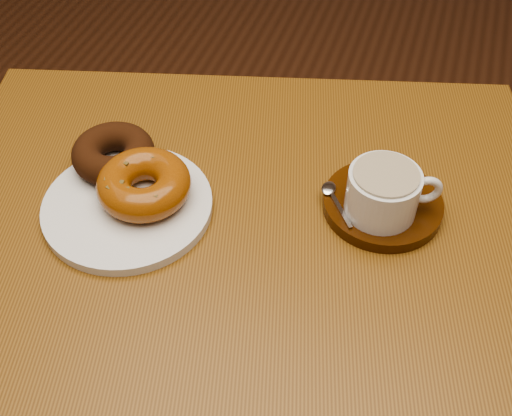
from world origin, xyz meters
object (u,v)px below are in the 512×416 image
(donut_plate, at_px, (128,206))
(coffee_cup, at_px, (384,192))
(saucer, at_px, (382,204))
(cafe_table, at_px, (243,272))

(donut_plate, bearing_deg, coffee_cup, 14.99)
(donut_plate, height_order, coffee_cup, coffee_cup)
(coffee_cup, bearing_deg, donut_plate, 175.24)
(saucer, bearing_deg, coffee_cup, -91.56)
(cafe_table, relative_size, donut_plate, 4.27)
(coffee_cup, bearing_deg, saucer, 68.70)
(cafe_table, bearing_deg, donut_plate, 179.51)
(cafe_table, xyz_separation_m, coffee_cup, (0.18, 0.05, 0.18))
(saucer, bearing_deg, cafe_table, -158.80)
(cafe_table, xyz_separation_m, saucer, (0.18, 0.07, 0.13))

